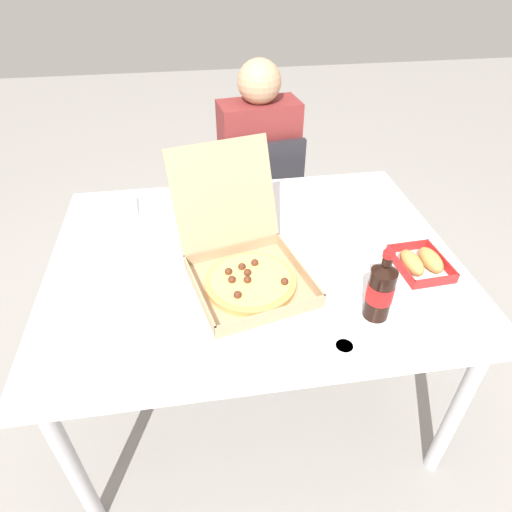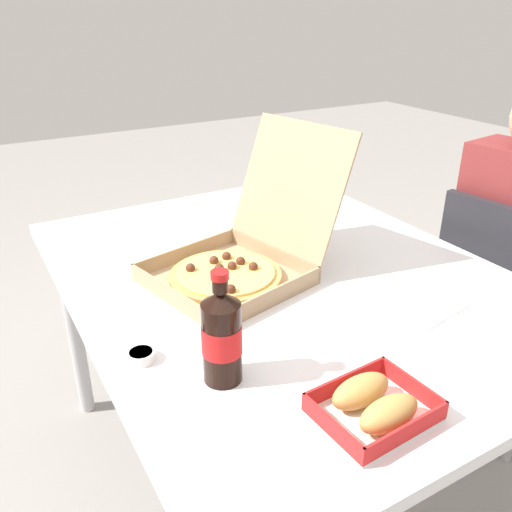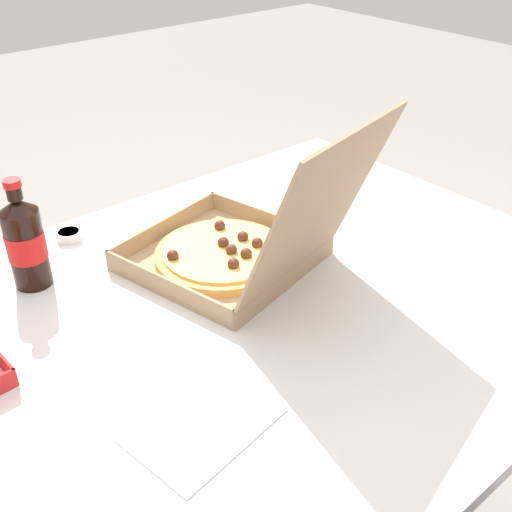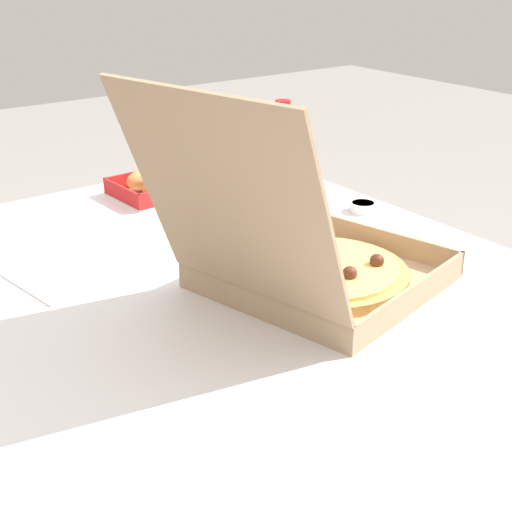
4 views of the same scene
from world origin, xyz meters
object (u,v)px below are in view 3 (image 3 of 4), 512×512
at_px(pizza_box_open, 239,247).
at_px(dipping_sauce_cup, 69,235).
at_px(paper_menu, 203,425).
at_px(cola_bottle, 25,242).

relative_size(pizza_box_open, dipping_sauce_cup, 9.33).
height_order(pizza_box_open, dipping_sauce_cup, pizza_box_open).
bearing_deg(pizza_box_open, dipping_sauce_cup, -56.99).
bearing_deg(paper_menu, dipping_sauce_cup, -107.22).
distance_m(cola_bottle, dipping_sauce_cup, 0.19).
bearing_deg(dipping_sauce_cup, cola_bottle, 41.43).
bearing_deg(dipping_sauce_cup, paper_menu, 81.91).
height_order(pizza_box_open, cola_bottle, pizza_box_open).
relative_size(pizza_box_open, cola_bottle, 2.33).
xyz_separation_m(paper_menu, dipping_sauce_cup, (-0.09, -0.63, 0.01)).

